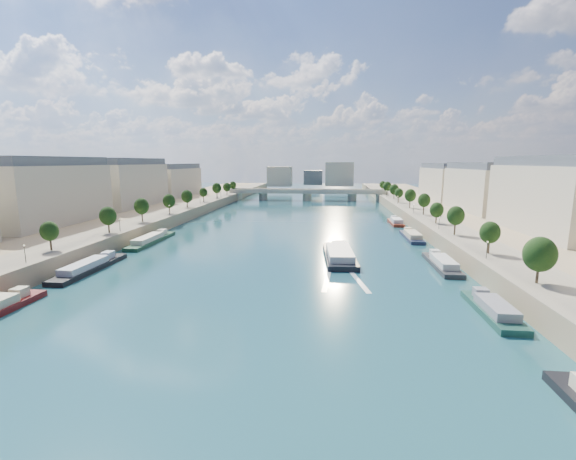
# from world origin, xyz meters

# --- Properties ---
(ground) EXTENTS (700.00, 700.00, 0.00)m
(ground) POSITION_xyz_m (0.00, 100.00, 0.00)
(ground) COLOR #0B2634
(ground) RESTS_ON ground
(quay_left) EXTENTS (44.00, 520.00, 5.00)m
(quay_left) POSITION_xyz_m (-72.00, 100.00, 2.50)
(quay_left) COLOR #9E8460
(quay_left) RESTS_ON ground
(quay_right) EXTENTS (44.00, 520.00, 5.00)m
(quay_right) POSITION_xyz_m (72.00, 100.00, 2.50)
(quay_right) COLOR #9E8460
(quay_right) RESTS_ON ground
(pave_left) EXTENTS (14.00, 520.00, 0.10)m
(pave_left) POSITION_xyz_m (-57.00, 100.00, 5.05)
(pave_left) COLOR gray
(pave_left) RESTS_ON quay_left
(pave_right) EXTENTS (14.00, 520.00, 0.10)m
(pave_right) POSITION_xyz_m (57.00, 100.00, 5.05)
(pave_right) COLOR gray
(pave_right) RESTS_ON quay_right
(trees_left) EXTENTS (4.80, 268.80, 8.26)m
(trees_left) POSITION_xyz_m (-55.00, 102.00, 10.48)
(trees_left) COLOR #382B1E
(trees_left) RESTS_ON ground
(trees_right) EXTENTS (4.80, 268.80, 8.26)m
(trees_right) POSITION_xyz_m (55.00, 110.00, 10.48)
(trees_right) COLOR #382B1E
(trees_right) RESTS_ON ground
(lamps_left) EXTENTS (0.36, 200.36, 4.28)m
(lamps_left) POSITION_xyz_m (-52.50, 90.00, 7.78)
(lamps_left) COLOR black
(lamps_left) RESTS_ON ground
(lamps_right) EXTENTS (0.36, 200.36, 4.28)m
(lamps_right) POSITION_xyz_m (52.50, 105.00, 7.78)
(lamps_right) COLOR black
(lamps_right) RESTS_ON ground
(buildings_left) EXTENTS (16.00, 226.00, 23.20)m
(buildings_left) POSITION_xyz_m (-85.00, 112.00, 16.45)
(buildings_left) COLOR #C0B194
(buildings_left) RESTS_ON ground
(buildings_right) EXTENTS (16.00, 226.00, 23.20)m
(buildings_right) POSITION_xyz_m (85.00, 112.00, 16.45)
(buildings_right) COLOR #C0B194
(buildings_right) RESTS_ON ground
(skyline) EXTENTS (79.00, 42.00, 22.00)m
(skyline) POSITION_xyz_m (3.19, 319.52, 14.66)
(skyline) COLOR #C0B194
(skyline) RESTS_ON ground
(bridge) EXTENTS (112.00, 12.00, 8.15)m
(bridge) POSITION_xyz_m (0.00, 229.33, 5.08)
(bridge) COLOR #C1B79E
(bridge) RESTS_ON ground
(tour_barge) EXTENTS (9.79, 28.93, 3.87)m
(tour_barge) POSITION_xyz_m (18.67, 61.18, 1.09)
(tour_barge) COLOR black
(tour_barge) RESTS_ON ground
(wake) EXTENTS (10.75, 26.02, 0.04)m
(wake) POSITION_xyz_m (18.67, 44.60, 0.02)
(wake) COLOR silver
(wake) RESTS_ON ground
(moored_barges_left) EXTENTS (5.00, 125.12, 3.60)m
(moored_barges_left) POSITION_xyz_m (-45.50, 30.88, 0.84)
(moored_barges_left) COLOR #1A1A3A
(moored_barges_left) RESTS_ON ground
(moored_barges_right) EXTENTS (5.00, 157.82, 3.60)m
(moored_barges_right) POSITION_xyz_m (45.50, 55.74, 0.84)
(moored_barges_right) COLOR black
(moored_barges_right) RESTS_ON ground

